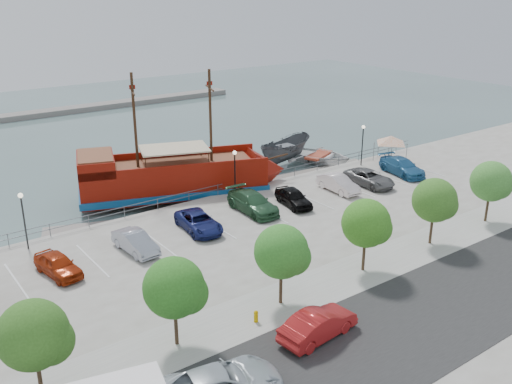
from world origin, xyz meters
TOP-DOWN VIEW (x-y plane):
  - ground at (0.00, 0.00)m, footprint 160.00×160.00m
  - street at (0.00, -16.00)m, footprint 100.00×8.00m
  - sidewalk at (0.00, -10.00)m, footprint 100.00×4.00m
  - seawall_railing at (0.00, 7.80)m, footprint 50.00×0.06m
  - far_shore at (10.00, 55.00)m, footprint 40.00×3.00m
  - pirate_ship at (-2.09, 11.10)m, footprint 19.93×11.41m
  - patrol_boat at (11.64, 13.77)m, footprint 7.68×3.93m
  - speedboat at (14.72, 11.69)m, footprint 7.71×8.81m
  - dock_west at (-12.78, 9.20)m, footprint 7.05×4.08m
  - dock_mid at (9.31, 9.20)m, footprint 7.57×2.59m
  - dock_east at (15.65, 9.20)m, footprint 6.36×1.85m
  - canopy_tent at (19.39, 5.61)m, footprint 3.91×3.91m
  - street_sedan at (-8.57, -13.92)m, footprint 4.90×2.11m
  - fire_hydrant at (-10.41, -10.80)m, footprint 0.26×0.26m
  - lamp_post_left at (-18.00, 6.50)m, footprint 0.36×0.36m
  - lamp_post_mid at (0.00, 6.50)m, footprint 0.36×0.36m
  - lamp_post_right at (16.00, 6.50)m, footprint 0.36×0.36m
  - tree_a at (-21.85, -10.07)m, footprint 3.30×3.20m
  - tree_b at (-14.85, -10.07)m, footprint 3.30×3.20m
  - tree_c at (-7.85, -10.07)m, footprint 3.30×3.20m
  - tree_d at (-0.85, -10.07)m, footprint 3.30×3.20m
  - tree_e at (6.15, -10.07)m, footprint 3.30×3.20m
  - tree_f at (13.15, -10.07)m, footprint 3.30×3.20m
  - parked_car_a at (-17.49, 1.36)m, footprint 2.39×4.47m
  - parked_car_b at (-11.93, 1.54)m, footprint 1.91×4.55m
  - parked_car_c at (-6.42, 2.06)m, footprint 2.84×5.26m
  - parked_car_d at (-0.82, 2.70)m, footprint 2.47×5.69m
  - parked_car_e at (2.82, 1.79)m, footprint 2.56×4.66m
  - parked_car_f at (8.42, 2.10)m, footprint 1.84×4.65m
  - parked_car_g at (11.92, 1.58)m, footprint 2.41×5.21m
  - parked_car_h at (17.03, 1.96)m, footprint 3.29×5.89m

SIDE VIEW (x-z plane):
  - ground at x=0.00m, z-range -1.00..-1.00m
  - dock_east at x=15.65m, z-range -1.00..-0.64m
  - dock_west at x=-12.78m, z-range -1.00..-0.61m
  - dock_mid at x=9.31m, z-range -1.00..-0.57m
  - far_shore at x=10.00m, z-range -1.00..-0.20m
  - speedboat at x=14.72m, z-range -1.00..0.52m
  - street at x=0.00m, z-range -0.01..0.03m
  - sidewalk at x=0.00m, z-range -0.01..0.04m
  - fire_hydrant at x=-10.41m, z-range 0.03..0.79m
  - patrol_boat at x=11.64m, z-range -1.00..1.83m
  - seawall_railing at x=0.00m, z-range 0.03..1.03m
  - parked_car_c at x=-6.42m, z-range 0.00..1.40m
  - parked_car_g at x=11.92m, z-range 0.00..1.44m
  - parked_car_a at x=-17.49m, z-range 0.00..1.45m
  - parked_car_b at x=-11.93m, z-range 0.00..1.46m
  - parked_car_e at x=2.82m, z-range 0.00..1.50m
  - parked_car_f at x=8.42m, z-range 0.00..1.51m
  - street_sedan at x=-8.57m, z-range 0.00..1.57m
  - parked_car_h at x=17.03m, z-range 0.00..1.61m
  - parked_car_d at x=-0.82m, z-range 0.00..1.63m
  - pirate_ship at x=-2.09m, z-range -5.11..7.26m
  - canopy_tent at x=19.39m, z-range 1.20..4.46m
  - lamp_post_left at x=-18.00m, z-range 0.80..5.08m
  - lamp_post_mid at x=0.00m, z-range 0.80..5.08m
  - lamp_post_right at x=16.00m, z-range 0.80..5.08m
  - tree_a at x=-21.85m, z-range 0.80..5.80m
  - tree_b at x=-14.85m, z-range 0.80..5.80m
  - tree_c at x=-7.85m, z-range 0.80..5.80m
  - tree_d at x=-0.85m, z-range 0.80..5.80m
  - tree_e at x=6.15m, z-range 0.80..5.80m
  - tree_f at x=13.15m, z-range 0.80..5.80m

